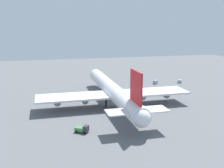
{
  "coord_description": "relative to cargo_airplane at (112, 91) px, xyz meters",
  "views": [
    {
      "loc": [
        -99.19,
        25.34,
        30.83
      ],
      "look_at": [
        0.0,
        0.0,
        8.01
      ],
      "focal_mm": 43.48,
      "sensor_mm": 36.0,
      "label": 1
    }
  ],
  "objects": [
    {
      "name": "fuel_truck",
      "position": [
        -25.1,
        15.41,
        -4.45
      ],
      "size": [
        3.73,
        4.34,
        2.18
      ],
      "color": "#333338",
      "rests_on": "ground_plane"
    },
    {
      "name": "ground_plane",
      "position": [
        0.58,
        0.0,
        -5.51
      ],
      "size": [
        286.45,
        286.45,
        0.0
      ],
      "primitive_type": "plane",
      "color": "slate"
    },
    {
      "name": "cargo_container_fore",
      "position": [
        30.1,
        -31.07,
        -4.55
      ],
      "size": [
        3.06,
        3.12,
        1.92
      ],
      "color": "#999EA8",
      "rests_on": "ground_plane"
    },
    {
      "name": "safety_cone_tail",
      "position": [
        -31.65,
        3.37,
        -5.23
      ],
      "size": [
        0.39,
        0.39,
        0.56
      ],
      "primitive_type": "cone",
      "color": "orange",
      "rests_on": "ground_plane"
    },
    {
      "name": "safety_cone_nose",
      "position": [
        32.8,
        0.7,
        -5.14
      ],
      "size": [
        0.52,
        0.52,
        0.74
      ],
      "primitive_type": "cone",
      "color": "orange",
      "rests_on": "ground_plane"
    },
    {
      "name": "cargo_airplane",
      "position": [
        0.0,
        0.0,
        0.0
      ],
      "size": [
        71.61,
        57.74,
        17.8
      ],
      "color": "silver",
      "rests_on": "ground_plane"
    },
    {
      "name": "cargo_container_aft",
      "position": [
        29.33,
        -44.63,
        -4.68
      ],
      "size": [
        3.0,
        2.77,
        1.66
      ],
      "color": "#999EA8",
      "rests_on": "ground_plane"
    }
  ]
}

